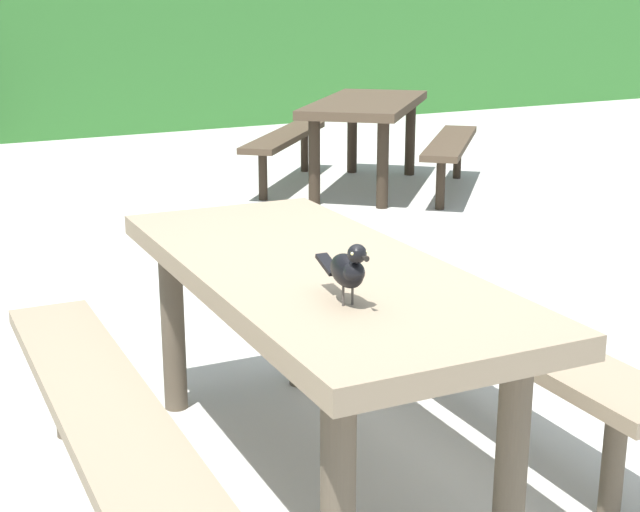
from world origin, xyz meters
The scene contains 4 objects.
ground_plane centered at (0.00, 0.00, 0.00)m, with size 60.00×60.00×0.00m, color #B7B5AD.
picnic_table_foreground centered at (-0.12, -0.02, 0.56)m, with size 1.77×1.84×0.74m.
bird_grackle centered at (-0.24, -0.44, 0.84)m, with size 0.08×0.29×0.18m.
picnic_table_mid_left centered at (2.55, 3.99, 0.56)m, with size 2.39×2.40×0.74m.
Camera 1 is at (-1.45, -2.47, 1.55)m, focal length 51.56 mm.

